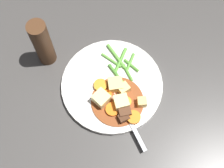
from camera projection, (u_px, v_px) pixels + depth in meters
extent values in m
plane|color=#423F3D|center=(112.00, 86.00, 0.81)|extent=(3.00, 3.00, 0.00)
cylinder|color=white|center=(112.00, 85.00, 0.80)|extent=(0.27, 0.27, 0.02)
cylinder|color=brown|center=(117.00, 101.00, 0.78)|extent=(0.13, 0.13, 0.00)
cylinder|color=orange|center=(127.00, 102.00, 0.77)|extent=(0.04, 0.04, 0.01)
cylinder|color=orange|center=(113.00, 110.00, 0.76)|extent=(0.04, 0.04, 0.01)
cylinder|color=orange|center=(101.00, 85.00, 0.79)|extent=(0.05, 0.05, 0.01)
cylinder|color=orange|center=(134.00, 117.00, 0.75)|extent=(0.05, 0.05, 0.01)
cylinder|color=orange|center=(107.00, 95.00, 0.78)|extent=(0.03, 0.03, 0.01)
cube|color=#EAD68C|center=(121.00, 102.00, 0.76)|extent=(0.04, 0.04, 0.03)
cube|color=#EAD68C|center=(101.00, 98.00, 0.76)|extent=(0.05, 0.05, 0.03)
cube|color=#DBBC6B|center=(142.00, 102.00, 0.76)|extent=(0.02, 0.02, 0.02)
cube|color=#E5CC7A|center=(115.00, 85.00, 0.78)|extent=(0.04, 0.04, 0.03)
cube|color=#E5CC7A|center=(123.00, 89.00, 0.78)|extent=(0.04, 0.04, 0.02)
cube|color=#4C2B19|center=(124.00, 118.00, 0.75)|extent=(0.03, 0.03, 0.02)
cube|color=#56331E|center=(124.00, 111.00, 0.76)|extent=(0.04, 0.04, 0.02)
cylinder|color=#4C8E33|center=(117.00, 76.00, 0.80)|extent=(0.07, 0.05, 0.01)
cylinder|color=#66AD42|center=(116.00, 56.00, 0.82)|extent=(0.08, 0.05, 0.01)
cylinder|color=#599E38|center=(131.00, 65.00, 0.81)|extent=(0.04, 0.04, 0.01)
cylinder|color=#66AD42|center=(110.00, 60.00, 0.82)|extent=(0.05, 0.06, 0.01)
cylinder|color=#599E38|center=(130.00, 62.00, 0.82)|extent=(0.05, 0.03, 0.01)
cylinder|color=#599E38|center=(128.00, 73.00, 0.81)|extent=(0.05, 0.03, 0.01)
cylinder|color=#599E38|center=(120.00, 60.00, 0.82)|extent=(0.07, 0.04, 0.01)
cube|color=silver|center=(134.00, 130.00, 0.75)|extent=(0.11, 0.06, 0.00)
cube|color=silver|center=(122.00, 106.00, 0.77)|extent=(0.03, 0.03, 0.00)
cylinder|color=silver|center=(121.00, 95.00, 0.78)|extent=(0.04, 0.02, 0.00)
cylinder|color=silver|center=(118.00, 96.00, 0.78)|extent=(0.04, 0.02, 0.00)
cylinder|color=silver|center=(116.00, 97.00, 0.78)|extent=(0.04, 0.02, 0.00)
cylinder|color=silver|center=(114.00, 98.00, 0.78)|extent=(0.04, 0.02, 0.00)
cylinder|color=#4C2D19|center=(42.00, 43.00, 0.77)|extent=(0.05, 0.05, 0.15)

